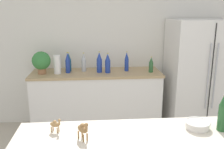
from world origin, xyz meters
name	(u,v)px	position (x,y,z in m)	size (l,w,h in m)	color
wall_back	(111,45)	(0.00, 2.73, 1.27)	(8.00, 0.06, 2.55)	silver
back_counter	(97,100)	(-0.26, 2.40, 0.46)	(1.95, 0.63, 0.92)	white
refrigerator	(200,76)	(1.33, 2.32, 0.85)	(0.96, 0.75, 1.70)	silver
potted_plant	(41,61)	(-1.05, 2.36, 1.10)	(0.27, 0.27, 0.33)	#9E6B47
paper_towel_roll	(57,65)	(-0.82, 2.35, 1.05)	(0.10, 0.10, 0.27)	white
back_bottle_0	(69,62)	(-0.67, 2.48, 1.06)	(0.07, 0.07, 0.29)	navy
back_bottle_1	(68,63)	(-0.67, 2.38, 1.07)	(0.07, 0.07, 0.31)	navy
back_bottle_2	(84,62)	(-0.44, 2.46, 1.06)	(0.07, 0.07, 0.29)	#B2B7BC
back_bottle_3	(108,63)	(-0.08, 2.34, 1.06)	(0.08, 0.08, 0.30)	navy
back_bottle_4	(99,62)	(-0.21, 2.38, 1.07)	(0.08, 0.08, 0.31)	navy
back_bottle_5	(127,62)	(0.21, 2.44, 1.06)	(0.06, 0.06, 0.30)	navy
back_bottle_6	(151,65)	(0.57, 2.32, 1.03)	(0.06, 0.06, 0.24)	#2D6033
wine_bottle	(224,111)	(0.69, 0.43, 1.08)	(0.08, 0.08, 0.33)	#235628
fruit_bowl	(197,124)	(0.51, 0.48, 0.95)	(0.20, 0.20, 0.06)	white
camel_figurine	(55,124)	(-0.60, 0.51, 0.99)	(0.09, 0.07, 0.11)	#A87F4C
camel_figurine_second	(83,129)	(-0.39, 0.37, 1.01)	(0.10, 0.12, 0.15)	olive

